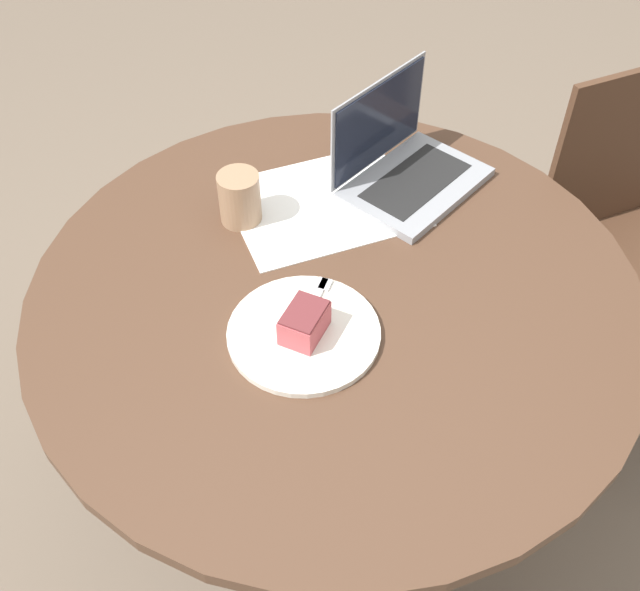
# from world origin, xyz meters

# --- Properties ---
(ground_plane) EXTENTS (12.00, 12.00, 0.00)m
(ground_plane) POSITION_xyz_m (0.00, 0.00, 0.00)
(ground_plane) COLOR #6B5B4C
(dining_table) EXTENTS (1.14, 1.14, 0.74)m
(dining_table) POSITION_xyz_m (0.00, 0.00, 0.59)
(dining_table) COLOR #4C3323
(dining_table) RESTS_ON ground_plane
(chair) EXTENTS (0.48, 0.48, 0.89)m
(chair) POSITION_xyz_m (-0.82, -0.20, 0.46)
(chair) COLOR #472D1E
(chair) RESTS_ON ground_plane
(paper_document) EXTENTS (0.40, 0.33, 0.00)m
(paper_document) POSITION_xyz_m (-0.04, -0.23, 0.74)
(paper_document) COLOR white
(paper_document) RESTS_ON dining_table
(plate) EXTENTS (0.27, 0.27, 0.01)m
(plate) POSITION_xyz_m (0.08, 0.10, 0.74)
(plate) COLOR silver
(plate) RESTS_ON dining_table
(cake_slice) EXTENTS (0.10, 0.11, 0.06)m
(cake_slice) POSITION_xyz_m (0.08, 0.10, 0.78)
(cake_slice) COLOR #B74C51
(cake_slice) RESTS_ON plate
(fork) EXTENTS (0.11, 0.15, 0.00)m
(fork) POSITION_xyz_m (0.05, 0.04, 0.75)
(fork) COLOR silver
(fork) RESTS_ON plate
(coffee_glass) EXTENTS (0.08, 0.08, 0.11)m
(coffee_glass) POSITION_xyz_m (0.13, -0.23, 0.79)
(coffee_glass) COLOR #997556
(coffee_glass) RESTS_ON dining_table
(laptop) EXTENTS (0.36, 0.34, 0.21)m
(laptop) POSITION_xyz_m (-0.22, -0.26, 0.78)
(laptop) COLOR gray
(laptop) RESTS_ON dining_table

